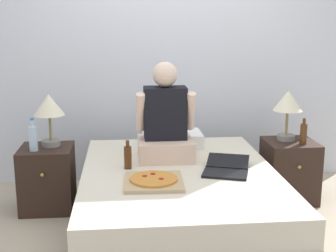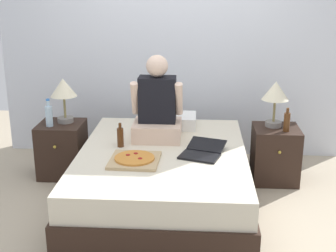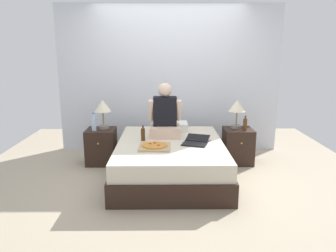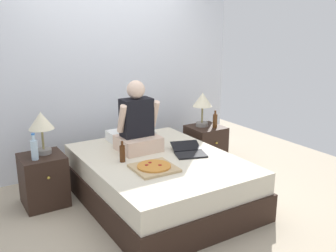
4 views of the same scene
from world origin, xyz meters
TOP-DOWN VIEW (x-y plane):
  - ground_plane at (0.00, 0.00)m, footprint 5.78×5.78m
  - wall_back at (0.00, 1.35)m, footprint 3.78×0.12m
  - bed at (0.00, 0.00)m, footprint 1.49×1.97m
  - nightstand_left at (-1.07, 0.59)m, footprint 0.44×0.47m
  - lamp_on_left_nightstand at (-1.03, 0.64)m, footprint 0.26×0.26m
  - water_bottle at (-1.15, 0.50)m, footprint 0.07×0.07m
  - nightstand_right at (1.07, 0.59)m, footprint 0.44×0.47m
  - lamp_on_right_nightstand at (1.04, 0.64)m, footprint 0.26×0.26m
  - beer_bottle at (1.14, 0.49)m, footprint 0.06×0.06m
  - pillow at (0.02, 0.71)m, footprint 0.52×0.34m
  - person_seated at (-0.07, 0.34)m, footprint 0.47×0.40m
  - laptop at (0.34, -0.07)m, footprint 0.43×0.49m
  - pizza_box at (-0.21, -0.27)m, footprint 0.41×0.41m
  - beer_bottle_on_bed at (-0.38, 0.08)m, footprint 0.06×0.06m

SIDE VIEW (x-z plane):
  - ground_plane at x=0.00m, z-range 0.00..0.00m
  - bed at x=0.00m, z-range 0.00..0.50m
  - nightstand_left at x=-1.07m, z-range 0.00..0.55m
  - nightstand_right at x=1.07m, z-range 0.00..0.55m
  - pizza_box at x=-0.21m, z-range 0.50..0.55m
  - laptop at x=0.34m, z-range 0.49..0.56m
  - pillow at x=0.02m, z-range 0.50..0.62m
  - beer_bottle_on_bed at x=-0.38m, z-range 0.49..0.71m
  - beer_bottle at x=1.14m, z-range 0.53..0.76m
  - water_bottle at x=-1.15m, z-range 0.52..0.80m
  - person_seated at x=-0.07m, z-range 0.40..1.18m
  - lamp_on_left_nightstand at x=-1.03m, z-range 0.65..1.10m
  - lamp_on_right_nightstand at x=1.04m, z-range 0.65..1.10m
  - wall_back at x=0.00m, z-range 0.00..2.50m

